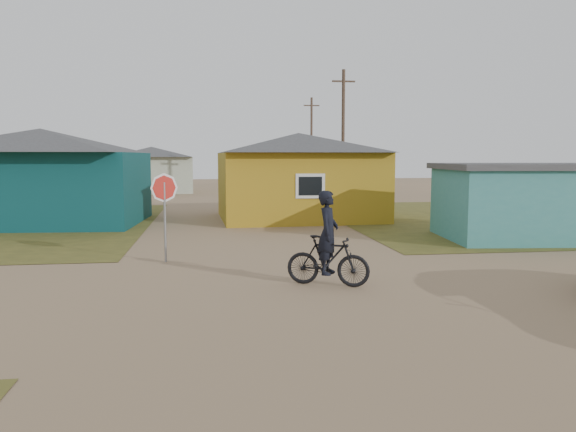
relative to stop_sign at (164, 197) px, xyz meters
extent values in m
plane|color=#917353|center=(2.74, -3.92, -1.77)|extent=(120.00, 120.00, 0.00)
cube|color=brown|center=(16.74, 9.08, -1.76)|extent=(20.00, 18.00, 0.00)
cube|color=#0A373B|center=(-5.76, 9.58, -0.27)|extent=(8.40, 6.54, 3.00)
pyramid|color=#37373A|center=(-5.76, 9.58, 1.73)|extent=(8.93, 7.08, 1.00)
cube|color=#AA821A|center=(5.24, 10.08, -0.27)|extent=(7.21, 6.24, 3.00)
pyramid|color=#37373A|center=(5.24, 10.08, 1.68)|extent=(7.72, 6.76, 0.90)
cube|color=silver|center=(5.24, 7.05, -0.12)|extent=(1.20, 0.06, 1.00)
cube|color=black|center=(5.24, 7.02, -0.12)|extent=(0.95, 0.04, 0.75)
cube|color=teal|center=(12.24, 2.58, -0.57)|extent=(6.39, 4.61, 2.40)
cube|color=#37373A|center=(12.24, 2.58, 0.73)|extent=(6.71, 4.93, 0.20)
cube|color=#A9B299|center=(-3.26, 30.08, -0.37)|extent=(6.49, 5.60, 2.80)
pyramid|color=#37373A|center=(-3.26, 30.08, 1.43)|extent=(7.04, 6.15, 0.80)
cube|color=tan|center=(12.74, 36.08, -0.37)|extent=(6.41, 5.50, 2.80)
pyramid|color=#37373A|center=(12.74, 36.08, 1.43)|extent=(6.95, 6.05, 0.80)
cube|color=#A9B299|center=(-11.26, 42.08, -0.42)|extent=(5.75, 5.28, 2.70)
pyramid|color=#37373A|center=(-11.26, 42.08, 1.28)|extent=(6.28, 5.81, 0.70)
cylinder|color=#4D3A2E|center=(9.24, 18.08, 2.23)|extent=(0.20, 0.20, 8.00)
cube|color=#4D3A2E|center=(9.24, 18.08, 5.53)|extent=(1.40, 0.10, 0.10)
cylinder|color=#4D3A2E|center=(10.24, 34.08, 2.23)|extent=(0.20, 0.20, 8.00)
cube|color=#4D3A2E|center=(10.24, 34.08, 5.53)|extent=(1.40, 0.10, 0.10)
cylinder|color=gray|center=(0.00, 0.00, -0.69)|extent=(0.06, 0.06, 2.15)
imported|color=black|center=(3.75, -3.34, -1.21)|extent=(1.91, 1.25, 1.12)
imported|color=black|center=(3.75, -3.34, -0.59)|extent=(0.68, 0.79, 1.83)
camera|label=1|loc=(1.19, -15.25, 1.07)|focal=35.00mm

